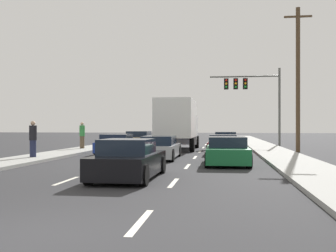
{
  "coord_description": "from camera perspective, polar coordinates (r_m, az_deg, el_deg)",
  "views": [
    {
      "loc": [
        3.15,
        -5.74,
        1.73
      ],
      "look_at": [
        0.25,
        15.93,
        1.73
      ],
      "focal_mm": 42.97,
      "sensor_mm": 36.0,
      "label": 1
    }
  ],
  "objects": [
    {
      "name": "ground_plane",
      "position": [
        30.94,
        1.77,
        -3.19
      ],
      "size": [
        140.0,
        140.0,
        0.0
      ],
      "primitive_type": "plane",
      "color": "#2B2B2D"
    },
    {
      "name": "sidewalk_right",
      "position": [
        26.0,
        14.95,
        -3.65
      ],
      "size": [
        2.42,
        80.0,
        0.14
      ],
      "primitive_type": "cube",
      "color": "#9E9E99",
      "rests_on": "ground_plane"
    },
    {
      "name": "sidewalk_left",
      "position": [
        27.52,
        -12.86,
        -3.45
      ],
      "size": [
        2.42,
        80.0,
        0.14
      ],
      "primitive_type": "cube",
      "color": "#9E9E99",
      "rests_on": "ground_plane"
    },
    {
      "name": "lane_markings",
      "position": [
        29.82,
        1.55,
        -3.31
      ],
      "size": [
        3.54,
        57.0,
        0.01
      ],
      "color": "silver",
      "rests_on": "ground_plane"
    },
    {
      "name": "car_tan",
      "position": [
        32.5,
        -4.09,
        -1.98
      ],
      "size": [
        2.06,
        4.34,
        1.31
      ],
      "color": "tan",
      "rests_on": "ground_plane"
    },
    {
      "name": "car_blue",
      "position": [
        25.27,
        -7.21,
        -2.65
      ],
      "size": [
        2.01,
        4.03,
        1.22
      ],
      "color": "#1E389E",
      "rests_on": "ground_plane"
    },
    {
      "name": "box_truck",
      "position": [
        28.83,
        1.41,
        0.58
      ],
      "size": [
        2.66,
        7.68,
        3.53
      ],
      "color": "white",
      "rests_on": "ground_plane"
    },
    {
      "name": "car_silver",
      "position": [
        21.08,
        -1.15,
        -3.15
      ],
      "size": [
        1.88,
        4.52,
        1.21
      ],
      "color": "#B7BABF",
      "rests_on": "ground_plane"
    },
    {
      "name": "car_black",
      "position": [
        13.28,
        -5.58,
        -4.94
      ],
      "size": [
        1.93,
        4.31,
        1.31
      ],
      "color": "black",
      "rests_on": "ground_plane"
    },
    {
      "name": "car_gray",
      "position": [
        32.59,
        8.15,
        -2.0
      ],
      "size": [
        1.94,
        4.3,
        1.25
      ],
      "color": "slate",
      "rests_on": "ground_plane"
    },
    {
      "name": "car_maroon",
      "position": [
        25.09,
        7.83,
        -2.69
      ],
      "size": [
        1.96,
        4.49,
        1.19
      ],
      "color": "maroon",
      "rests_on": "ground_plane"
    },
    {
      "name": "car_green",
      "position": [
        18.36,
        8.39,
        -3.59
      ],
      "size": [
        1.98,
        4.6,
        1.25
      ],
      "color": "#196B38",
      "rests_on": "ground_plane"
    },
    {
      "name": "traffic_signal_mast",
      "position": [
        36.64,
        11.2,
        5.22
      ],
      "size": [
        6.2,
        0.69,
        6.86
      ],
      "color": "#595B56",
      "rests_on": "ground_plane"
    },
    {
      "name": "utility_pole_mid",
      "position": [
        28.19,
        17.95,
        6.54
      ],
      "size": [
        1.8,
        0.28,
        9.6
      ],
      "color": "brown",
      "rests_on": "ground_plane"
    },
    {
      "name": "pedestrian_near_corner",
      "position": [
        21.68,
        -18.61,
        -1.74
      ],
      "size": [
        0.38,
        0.38,
        1.85
      ],
      "color": "#1E233F",
      "rests_on": "sidewalk_left"
    },
    {
      "name": "pedestrian_mid_block",
      "position": [
        29.21,
        -12.08,
        -1.28
      ],
      "size": [
        0.38,
        0.38,
        1.86
      ],
      "color": "brown",
      "rests_on": "sidewalk_left"
    }
  ]
}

